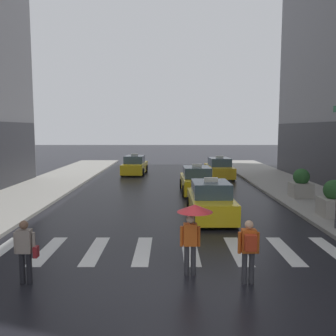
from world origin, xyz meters
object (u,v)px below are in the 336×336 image
at_px(pedestrian_with_umbrella, 194,220).
at_px(pedestrian_with_backpack, 250,247).
at_px(pedestrian_with_handbag, 27,248).
at_px(planter_mid_block, 302,184).
at_px(taxi_lead, 212,201).
at_px(planter_near_corner, 335,200).
at_px(taxi_second, 198,181).
at_px(taxi_third, 220,169).
at_px(taxi_fourth, 136,166).

bearing_deg(pedestrian_with_umbrella, pedestrian_with_backpack, -22.90).
xyz_separation_m(pedestrian_with_handbag, planter_mid_block, (11.03, 10.89, -0.06)).
xyz_separation_m(taxi_lead, planter_mid_block, (5.52, 3.97, 0.15)).
bearing_deg(pedestrian_with_umbrella, planter_mid_block, 56.84).
bearing_deg(planter_near_corner, taxi_lead, 175.68).
bearing_deg(taxi_second, taxi_lead, -88.86).
height_order(pedestrian_with_backpack, pedestrian_with_handbag, same).
bearing_deg(taxi_second, pedestrian_with_backpack, -88.82).
bearing_deg(pedestrian_with_handbag, taxi_third, 68.75).
relative_size(taxi_second, planter_near_corner, 2.86).
distance_m(taxi_second, pedestrian_with_umbrella, 12.65).
xyz_separation_m(taxi_second, planter_near_corner, (5.43, -6.63, 0.15)).
distance_m(taxi_lead, taxi_fourth, 16.16).
bearing_deg(pedestrian_with_handbag, planter_mid_block, 44.62).
distance_m(taxi_second, pedestrian_with_backpack, 13.16).
distance_m(taxi_third, pedestrian_with_handbag, 21.41).
relative_size(pedestrian_with_umbrella, planter_mid_block, 1.21).
height_order(pedestrian_with_umbrella, pedestrian_with_backpack, pedestrian_with_umbrella).
bearing_deg(pedestrian_with_backpack, planter_mid_block, 63.77).
bearing_deg(planter_mid_block, pedestrian_with_handbag, -135.38).
bearing_deg(taxi_third, pedestrian_with_handbag, -111.25).
bearing_deg(pedestrian_with_backpack, pedestrian_with_handbag, 179.86).
distance_m(taxi_fourth, planter_mid_block, 15.43).
height_order(taxi_third, pedestrian_with_umbrella, pedestrian_with_umbrella).
distance_m(pedestrian_with_backpack, pedestrian_with_handbag, 5.66).
relative_size(taxi_lead, pedestrian_with_handbag, 2.76).
height_order(pedestrian_with_umbrella, pedestrian_with_handbag, pedestrian_with_umbrella).
bearing_deg(planter_near_corner, pedestrian_with_umbrella, -137.67).
distance_m(planter_near_corner, planter_mid_block, 4.38).
distance_m(taxi_second, planter_near_corner, 8.57).
bearing_deg(taxi_second, taxi_third, 70.81).
height_order(taxi_third, pedestrian_with_handbag, taxi_third).
bearing_deg(taxi_fourth, taxi_second, -62.99).
relative_size(taxi_lead, taxi_second, 1.00).
height_order(taxi_second, pedestrian_with_umbrella, pedestrian_with_umbrella).
height_order(planter_near_corner, planter_mid_block, same).
distance_m(taxi_lead, planter_near_corner, 5.32).
relative_size(pedestrian_with_backpack, planter_mid_block, 1.03).
relative_size(pedestrian_with_handbag, planter_near_corner, 1.03).
distance_m(taxi_third, pedestrian_with_backpack, 20.08).
relative_size(taxi_fourth, pedestrian_with_umbrella, 2.38).
distance_m(taxi_third, planter_mid_block, 9.64).
distance_m(taxi_lead, taxi_second, 6.23).
relative_size(taxi_fourth, planter_near_corner, 2.89).
bearing_deg(taxi_second, planter_mid_block, -21.79).
bearing_deg(planter_mid_block, taxi_lead, -144.26).
bearing_deg(taxi_lead, planter_mid_block, 35.74).
height_order(taxi_second, taxi_third, same).
relative_size(taxi_second, taxi_third, 0.99).
relative_size(taxi_third, taxi_fourth, 1.00).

